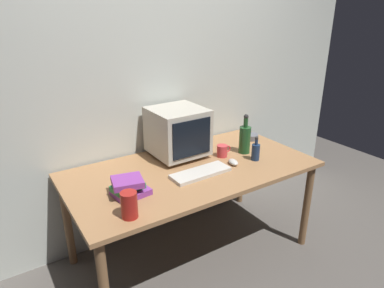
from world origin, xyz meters
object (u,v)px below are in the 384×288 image
at_px(computer_mouse, 233,162).
at_px(cd_spindle, 251,137).
at_px(book_stack, 129,187).
at_px(bottle_tall, 245,138).
at_px(crt_monitor, 178,132).
at_px(metal_canister, 129,205).
at_px(mug, 222,151).
at_px(bottle_short, 256,151).
at_px(keyboard, 201,173).

xyz_separation_m(computer_mouse, cd_spindle, (0.45, 0.31, 0.00)).
height_order(computer_mouse, book_stack, book_stack).
height_order(computer_mouse, bottle_tall, bottle_tall).
bearing_deg(book_stack, crt_monitor, 32.54).
bearing_deg(crt_monitor, computer_mouse, -54.34).
xyz_separation_m(crt_monitor, bottle_tall, (0.47, -0.23, -0.08)).
bearing_deg(metal_canister, mug, 22.42).
relative_size(crt_monitor, bottle_short, 2.14).
relative_size(crt_monitor, cd_spindle, 3.29).
height_order(bottle_short, mug, bottle_short).
bearing_deg(cd_spindle, mug, -160.08).
distance_m(computer_mouse, mug, 0.16).
distance_m(bottle_short, metal_canister, 1.10).
relative_size(mug, cd_spindle, 1.00).
distance_m(bottle_tall, bottle_short, 0.16).
relative_size(keyboard, book_stack, 1.81).
height_order(computer_mouse, mug, mug).
bearing_deg(metal_canister, computer_mouse, 13.82).
relative_size(bottle_short, cd_spindle, 1.53).
relative_size(computer_mouse, bottle_tall, 0.32).
bearing_deg(keyboard, metal_canister, -161.74).
bearing_deg(computer_mouse, book_stack, -167.02).
xyz_separation_m(bottle_tall, mug, (-0.19, 0.03, -0.07)).
relative_size(mug, metal_canister, 0.80).
distance_m(bottle_tall, metal_canister, 1.16).
bearing_deg(book_stack, bottle_tall, 6.95).
bearing_deg(computer_mouse, cd_spindle, 47.89).
bearing_deg(bottle_tall, crt_monitor, 154.12).
relative_size(keyboard, cd_spindle, 3.50).
xyz_separation_m(keyboard, bottle_short, (0.48, -0.02, 0.06)).
bearing_deg(cd_spindle, bottle_tall, -142.20).
bearing_deg(computer_mouse, mug, 94.83).
xyz_separation_m(mug, metal_canister, (-0.92, -0.38, 0.03)).
bearing_deg(book_stack, metal_canister, -112.25).
bearing_deg(bottle_short, metal_canister, -169.87).
distance_m(bottle_short, cd_spindle, 0.44).
height_order(book_stack, cd_spindle, book_stack).
bearing_deg(keyboard, crt_monitor, 83.29).
height_order(bottle_short, metal_canister, bottle_short).
relative_size(keyboard, bottle_short, 2.28).
height_order(crt_monitor, bottle_short, crt_monitor).
bearing_deg(crt_monitor, keyboard, -95.47).
bearing_deg(crt_monitor, metal_canister, -138.16).
distance_m(mug, metal_canister, 0.99).
bearing_deg(bottle_short, computer_mouse, 172.00).
distance_m(bottle_tall, book_stack, 1.02).
distance_m(crt_monitor, computer_mouse, 0.47).
bearing_deg(metal_canister, book_stack, 67.75).
height_order(mug, cd_spindle, mug).
distance_m(keyboard, book_stack, 0.52).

